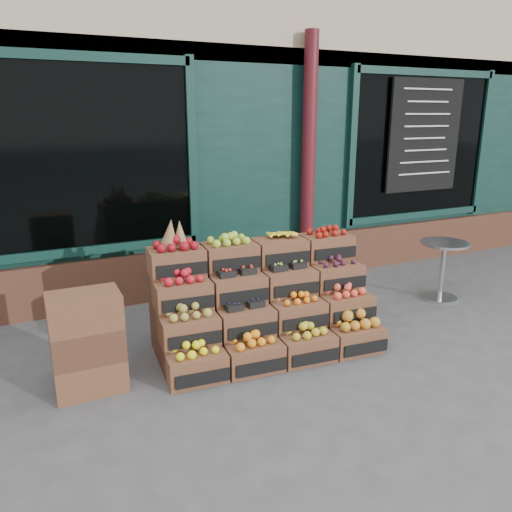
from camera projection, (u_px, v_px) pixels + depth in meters
name	position (u px, v px, depth m)	size (l,w,h in m)	color
ground	(308.00, 360.00, 4.65)	(60.00, 60.00, 0.00)	#48484B
shop_facade	(155.00, 103.00, 8.43)	(12.00, 6.24, 4.80)	#0C2C26
crate_display	(262.00, 307.00, 4.84)	(2.15, 1.17, 1.30)	brown
spare_crates	(87.00, 343.00, 4.04)	(0.56, 0.39, 0.84)	brown
bistro_table	(443.00, 264.00, 6.06)	(0.58, 0.58, 0.73)	silver
shopkeeper	(114.00, 207.00, 6.27)	(0.79, 0.52, 2.16)	#18562D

